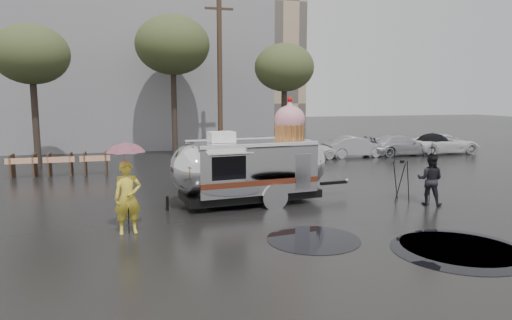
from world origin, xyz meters
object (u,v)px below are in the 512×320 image
object	(u,v)px
airstream_trailer	(253,165)
person_left	(128,198)
person_right	(430,180)
tripod	(401,177)

from	to	relation	value
airstream_trailer	person_left	size ratio (longest dim) A/B	3.50
airstream_trailer	person_left	distance (m)	4.69
airstream_trailer	person_right	world-z (taller)	airstream_trailer
person_right	tripod	bearing A→B (deg)	-7.23
tripod	person_left	bearing A→B (deg)	-160.37
airstream_trailer	person_left	xyz separation A→B (m)	(-3.98, -2.47, -0.31)
airstream_trailer	person_right	bearing A→B (deg)	-24.96
person_left	person_right	world-z (taller)	person_left
person_left	tripod	xyz separation A→B (m)	(8.84, 1.33, -0.12)
person_right	person_left	bearing A→B (deg)	45.22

